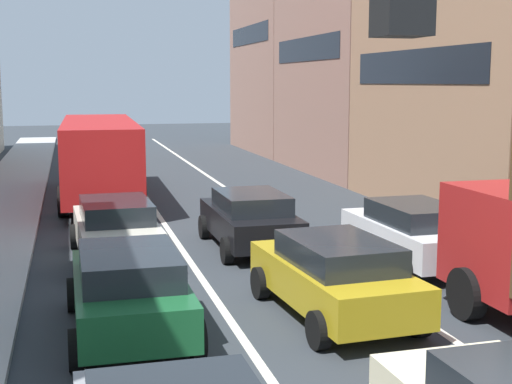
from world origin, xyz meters
TOP-DOWN VIEW (x-y plane):
  - sidewalk_left at (-6.70, 20.00)m, footprint 2.60×64.00m
  - lane_stripe_left at (-1.70, 20.00)m, footprint 0.16×60.00m
  - lane_stripe_right at (1.70, 20.00)m, footprint 0.16×60.00m
  - building_row_right at (9.90, 23.68)m, footprint 7.20×43.90m
  - traffic_light_pole at (-4.45, -1.18)m, footprint 3.58×0.38m
  - sedan_centre_lane_second at (0.20, 7.02)m, footprint 2.30×4.41m
  - wagon_left_lane_second at (-3.51, 7.05)m, footprint 2.08×4.31m
  - hatchback_centre_lane_third at (0.04, 12.78)m, footprint 2.08×4.31m
  - sedan_left_lane_third at (-3.40, 12.40)m, footprint 2.19×4.36m
  - sedan_right_lane_behind_truck at (3.34, 10.16)m, footprint 2.15×4.34m
  - bus_mid_queue_primary at (-3.37, 21.70)m, footprint 2.97×10.55m

SIDE VIEW (x-z plane):
  - lane_stripe_left at x=-1.70m, z-range 0.00..0.01m
  - lane_stripe_right at x=1.70m, z-range 0.00..0.01m
  - sidewalk_left at x=-6.70m, z-range 0.00..0.14m
  - sedan_centre_lane_second at x=0.20m, z-range 0.05..1.54m
  - wagon_left_lane_second at x=-3.51m, z-range 0.05..1.54m
  - hatchback_centre_lane_third at x=0.04m, z-range 0.05..1.54m
  - sedan_left_lane_third at x=-3.40m, z-range 0.05..1.54m
  - sedan_right_lane_behind_truck at x=3.34m, z-range 0.05..1.54m
  - bus_mid_queue_primary at x=-3.37m, z-range 0.31..3.21m
  - traffic_light_pole at x=-4.45m, z-range 1.07..6.57m
  - building_row_right at x=9.90m, z-range -1.17..12.08m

